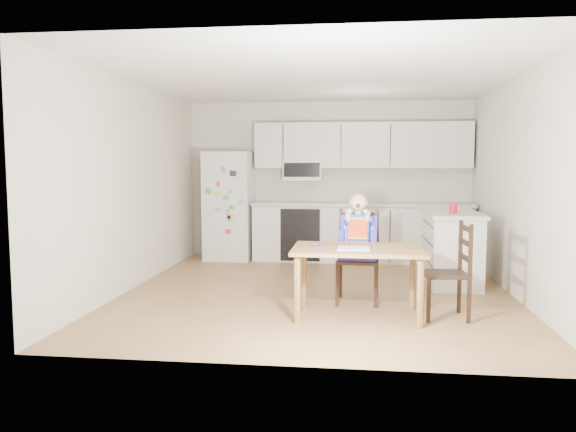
% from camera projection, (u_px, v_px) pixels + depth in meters
% --- Properties ---
extents(room, '(4.52, 5.01, 2.51)m').
position_uv_depth(room, '(320.00, 185.00, 7.04)').
color(room, brown).
rests_on(room, ground).
extents(refrigerator, '(0.72, 0.70, 1.70)m').
position_uv_depth(refrigerator, '(229.00, 206.00, 8.91)').
color(refrigerator, silver).
rests_on(refrigerator, ground).
extents(kitchen_run, '(3.37, 0.62, 2.15)m').
position_uv_depth(kitchen_run, '(359.00, 205.00, 8.75)').
color(kitchen_run, silver).
rests_on(kitchen_run, ground).
extents(kitchen_island, '(0.65, 1.24, 0.91)m').
position_uv_depth(kitchen_island, '(451.00, 247.00, 7.09)').
color(kitchen_island, silver).
rests_on(kitchen_island, ground).
extents(red_cup, '(0.09, 0.09, 0.11)m').
position_uv_depth(red_cup, '(453.00, 209.00, 6.84)').
color(red_cup, red).
rests_on(red_cup, kitchen_island).
extents(dining_table, '(1.29, 0.83, 0.69)m').
position_uv_depth(dining_table, '(358.00, 257.00, 5.55)').
color(dining_table, brown).
rests_on(dining_table, ground).
extents(napkin, '(0.31, 0.27, 0.01)m').
position_uv_depth(napkin, '(354.00, 248.00, 5.45)').
color(napkin, silver).
rests_on(napkin, dining_table).
extents(toddler_spoon, '(0.12, 0.06, 0.02)m').
position_uv_depth(toddler_spoon, '(317.00, 245.00, 5.68)').
color(toddler_spoon, '#3424BE').
rests_on(toddler_spoon, dining_table).
extents(chair_booster, '(0.47, 0.47, 1.19)m').
position_uv_depth(chair_booster, '(358.00, 237.00, 6.15)').
color(chair_booster, black).
rests_on(chair_booster, ground).
extents(chair_side, '(0.45, 0.45, 0.95)m').
position_uv_depth(chair_side, '(455.00, 264.00, 5.50)').
color(chair_side, black).
rests_on(chair_side, ground).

